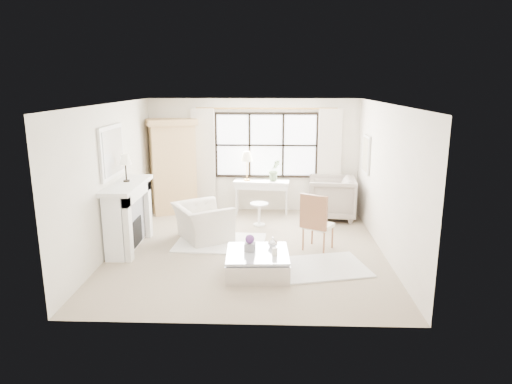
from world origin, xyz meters
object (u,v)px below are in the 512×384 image
armoire (173,166)px  club_armchair (203,222)px  coffee_table (257,264)px  console_table (262,197)px

armoire → club_armchair: bearing=-85.4°
armoire → coffee_table: bearing=-81.5°
club_armchair → coffee_table: bearing=-175.9°
console_table → club_armchair: (-1.13, -1.91, -0.04)m
armoire → console_table: size_ratio=1.67×
club_armchair → console_table: bearing=-61.1°
club_armchair → coffee_table: size_ratio=1.05×
console_table → club_armchair: bearing=-114.5°
coffee_table → armoire: bearing=117.9°
armoire → console_table: armoire is taller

